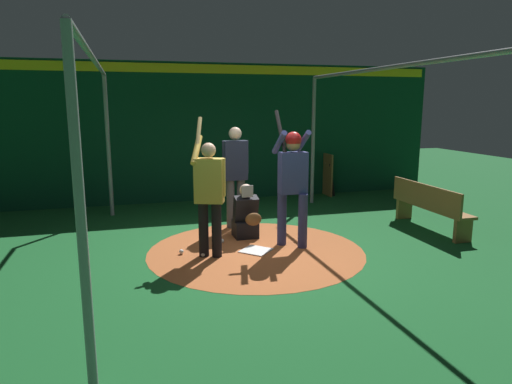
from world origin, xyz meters
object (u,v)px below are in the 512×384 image
Objects in this scene: visitor at (209,191)px; baseball_1 at (203,254)px; bench at (429,206)px; umpire at (236,171)px; bat_rack at (327,175)px; baseball_0 at (222,241)px; baseball_2 at (181,252)px; home_plate at (256,250)px; catcher at (246,217)px; batter at (292,177)px.

visitor is 28.26× the size of baseball_1.
baseball_1 is at bearing -84.48° from bench.
bat_rack is (-2.44, 2.95, -0.57)m from umpire.
baseball_0 is 1.00× the size of baseball_2.
baseball_2 is (-0.16, -1.15, 0.03)m from home_plate.
visitor reaches higher than umpire.
visitor is at bearing 63.96° from baseball_2.
baseball_1 is (0.06, -0.85, 0.03)m from home_plate.
bench is (-0.35, 3.40, 0.44)m from home_plate.
catcher is 0.51× the size of umpire.
visitor reaches higher than bench.
baseball_1 is 1.00× the size of baseball_2.
umpire is 1.69m from visitor.
bat_rack is 14.20× the size of baseball_2.
umpire is at bearing 150.22° from baseball_1.
bat_rack reaches higher than bench.
bench is (3.55, 0.42, -0.04)m from bat_rack.
bench is 26.11× the size of baseball_0.
bat_rack is (-3.80, 2.35, -0.65)m from batter.
home_plate is 1.30m from batter.
baseball_2 is (1.30, -1.18, -1.02)m from umpire.
batter is at bearing 24.10° from umpire.
visitor is (0.81, -0.77, 0.64)m from catcher.
home_plate is at bearing 82.19° from baseball_2.
bat_rack reaches higher than baseball_2.
bat_rack is at bearing 136.00° from baseball_1.
visitor is 28.26× the size of baseball_0.
bat_rack is at bearing 142.64° from home_plate.
baseball_0 is 0.73m from baseball_1.
umpire reaches higher than baseball_1.
umpire reaches higher than baseball_2.
home_plate is at bearing 94.10° from baseball_1.
catcher is at bearing 158.11° from visitor.
bench is 26.11× the size of baseball_1.
visitor is 1.99× the size of bat_rack.
baseball_2 is at bearing -61.88° from baseball_0.
baseball_1 is at bearing -83.66° from batter.
bench is at bearing 92.41° from baseball_2.
umpire is (-0.70, -0.01, 0.69)m from catcher.
umpire is 2.03m from baseball_1.
baseball_0 is (0.92, -0.46, -1.02)m from umpire.
umpire is 0.89× the size of visitor.
visitor is at bearing 97.99° from baseball_1.
bat_rack is 5.53m from baseball_1.
bat_rack is 4.81m from baseball_0.
bench is at bearing 6.70° from bat_rack.
bat_rack is at bearing 158.69° from visitor.
visitor is 0.97m from baseball_1.
umpire is at bearing -50.46° from bat_rack.
home_plate is at bearing -0.93° from umpire.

